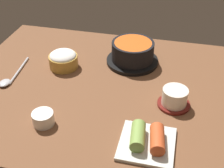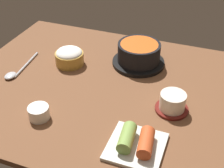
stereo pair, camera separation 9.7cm
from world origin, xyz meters
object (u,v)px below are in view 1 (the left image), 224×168
Objects in this scene: tea_cup_with_saucer at (175,98)px; side_bowl_near at (43,118)px; stone_pot at (133,53)px; rice_bowl at (63,59)px; spoon at (10,78)px; kimchi_plate at (147,140)px.

side_bowl_near is at bearing -154.52° from tea_cup_with_saucer.
stone_pot is 25.29cm from rice_bowl.
stone_pot is 44.18cm from spoon.
tea_cup_with_saucer reaches higher than spoon.
rice_bowl reaches higher than spoon.
stone_pot reaches higher than kimchi_plate.
spoon is (-38.70, -21.03, -3.46)cm from stone_pot.
tea_cup_with_saucer is 0.69× the size of kimchi_plate.
rice_bowl is 1.04× the size of tea_cup_with_saucer.
stone_pot is 27.49cm from tea_cup_with_saucer.
side_bowl_near is (-29.70, 1.41, 0.24)cm from kimchi_plate.
kimchi_plate reaches higher than spoon.
tea_cup_with_saucer is 19.13cm from kimchi_plate.
rice_bowl is 0.72× the size of kimchi_plate.
rice_bowl is at bearing -159.63° from stone_pot.
stone_pot is 42.81cm from side_bowl_near.
tea_cup_with_saucer is (16.82, -21.71, -1.22)cm from stone_pot.
side_bowl_near is (5.19, -29.75, -1.16)cm from rice_bowl.
spoon is at bearing 139.05° from side_bowl_near.
tea_cup_with_saucer is at bearing 72.88° from kimchi_plate.
stone_pot is 3.14× the size of side_bowl_near.
kimchi_plate is at bearing -20.78° from spoon.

